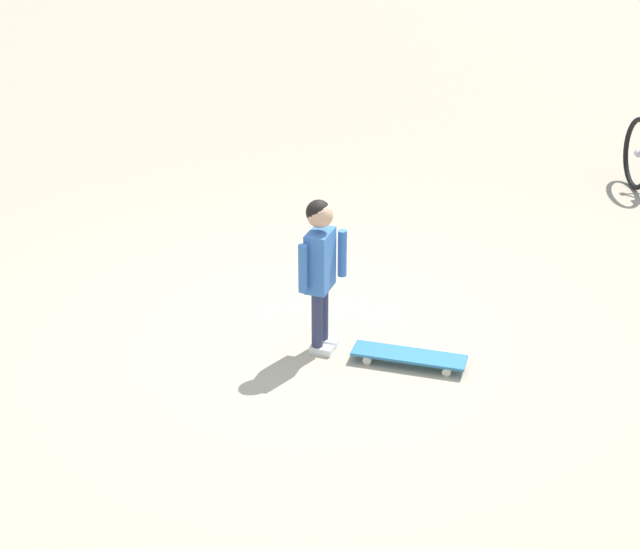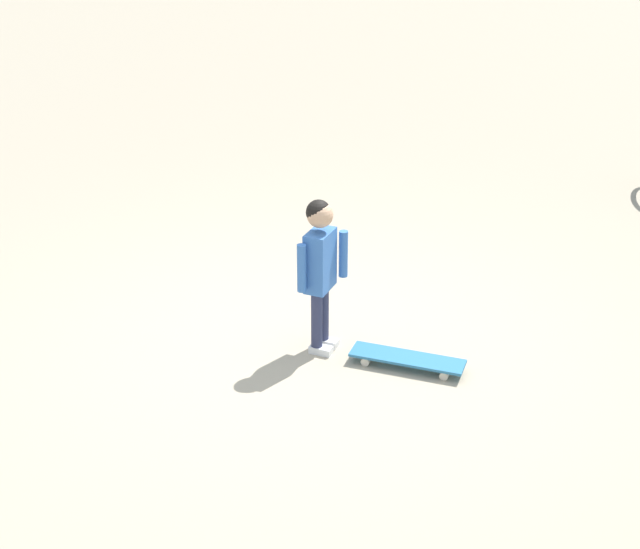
% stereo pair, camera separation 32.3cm
% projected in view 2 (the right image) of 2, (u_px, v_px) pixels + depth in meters
% --- Properties ---
extents(ground_plane, '(50.00, 50.00, 0.00)m').
position_uv_depth(ground_plane, '(307.00, 339.00, 6.18)').
color(ground_plane, tan).
extents(child_person, '(0.40, 0.23, 1.06)m').
position_uv_depth(child_person, '(320.00, 260.00, 5.79)').
color(child_person, '#2D3351').
rests_on(child_person, ground).
extents(skateboard, '(0.43, 0.76, 0.07)m').
position_uv_depth(skateboard, '(407.00, 359.00, 5.83)').
color(skateboard, teal).
rests_on(skateboard, ground).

